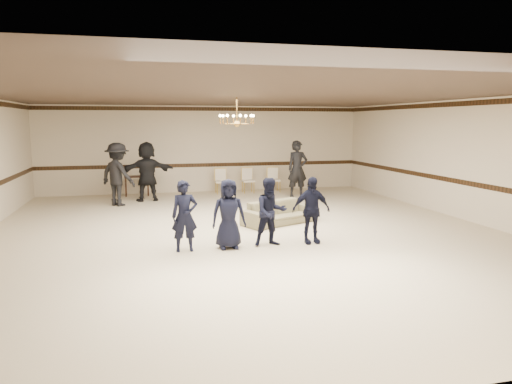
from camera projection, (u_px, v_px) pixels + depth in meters
room at (246, 165)px, 11.00m from camera, size 12.01×14.01×3.21m
chair_rail at (205, 165)px, 17.80m from camera, size 12.00×0.02×0.14m
crown_molding at (204, 109)px, 17.49m from camera, size 12.00×0.02×0.14m
chandelier at (237, 111)px, 11.77m from camera, size 0.94×0.94×0.89m
boy_a at (185, 216)px, 9.52m from camera, size 0.53×0.35×1.44m
boy_b at (229, 214)px, 9.73m from camera, size 0.71×0.46×1.44m
boy_c at (271, 212)px, 9.95m from camera, size 0.73×0.58×1.44m
boy_d at (311, 210)px, 10.16m from camera, size 0.85×0.36×1.44m
settee at (279, 212)px, 12.19m from camera, size 2.14×1.52×0.58m
adult_left at (118, 174)px, 14.74m from camera, size 1.43×1.40×1.97m
adult_mid at (147, 171)px, 15.62m from camera, size 1.89×0.83×1.97m
adult_right at (297, 169)px, 16.45m from camera, size 0.74×0.50×1.97m
banquet_chair_left at (221, 181)px, 17.30m from camera, size 0.45×0.45×0.90m
banquet_chair_mid at (248, 181)px, 17.53m from camera, size 0.46×0.46×0.90m
banquet_chair_right at (274, 180)px, 17.77m from camera, size 0.48×0.48×0.90m
console_table at (137, 186)px, 16.79m from camera, size 0.87×0.40×0.72m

